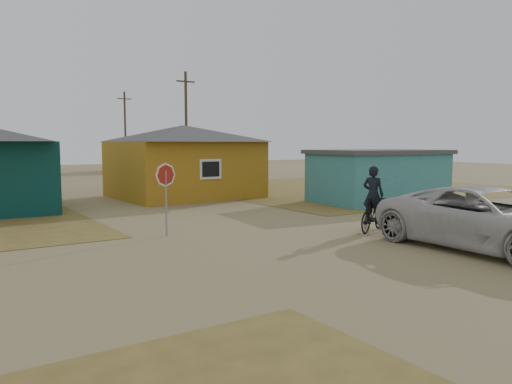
% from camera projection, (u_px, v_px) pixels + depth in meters
% --- Properties ---
extents(ground, '(120.00, 120.00, 0.00)m').
position_uv_depth(ground, '(316.00, 245.00, 14.34)').
color(ground, '#8C7A50').
extents(grass_ne, '(20.00, 18.00, 0.00)m').
position_uv_depth(grass_ne, '(350.00, 188.00, 32.82)').
color(grass_ne, olive).
rests_on(grass_ne, ground).
extents(house_yellow, '(7.72, 6.76, 3.90)m').
position_uv_depth(house_yellow, '(184.00, 160.00, 27.13)').
color(house_yellow, '#A87619').
rests_on(house_yellow, ground).
extents(shed_turquoise, '(6.71, 4.93, 2.60)m').
position_uv_depth(shed_turquoise, '(377.00, 176.00, 24.82)').
color(shed_turquoise, teal).
rests_on(shed_turquoise, ground).
extents(house_beige_east, '(6.95, 6.05, 3.60)m').
position_uv_depth(house_beige_east, '(143.00, 153.00, 52.84)').
color(house_beige_east, tan).
rests_on(house_beige_east, ground).
extents(utility_pole_near, '(1.40, 0.20, 8.00)m').
position_uv_depth(utility_pole_near, '(186.00, 126.00, 35.76)').
color(utility_pole_near, '#4A3D2C').
rests_on(utility_pole_near, ground).
extents(utility_pole_far, '(1.40, 0.20, 8.00)m').
position_uv_depth(utility_pole_far, '(125.00, 131.00, 49.58)').
color(utility_pole_far, '#4A3D2C').
rests_on(utility_pole_far, ground).
extents(stop_sign, '(0.75, 0.15, 2.32)m').
position_uv_depth(stop_sign, '(166.00, 182.00, 15.62)').
color(stop_sign, gray).
rests_on(stop_sign, ground).
extents(cyclist, '(2.00, 1.24, 2.19)m').
position_uv_depth(cyclist, '(373.00, 208.00, 16.47)').
color(cyclist, black).
rests_on(cyclist, ground).
extents(vehicle, '(3.02, 6.28, 1.73)m').
position_uv_depth(vehicle, '(489.00, 219.00, 13.58)').
color(vehicle, beige).
rests_on(vehicle, ground).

